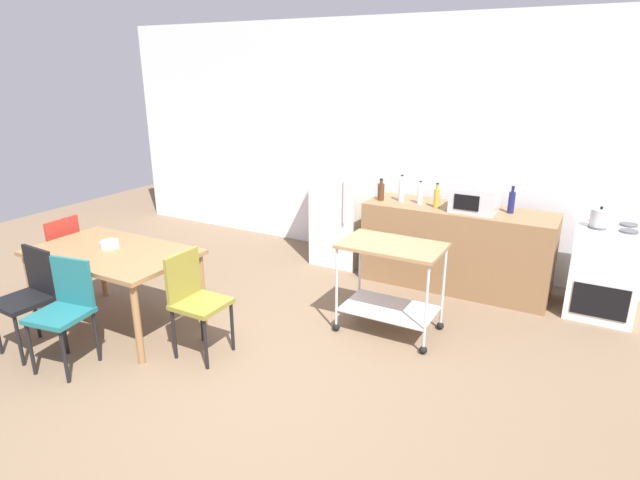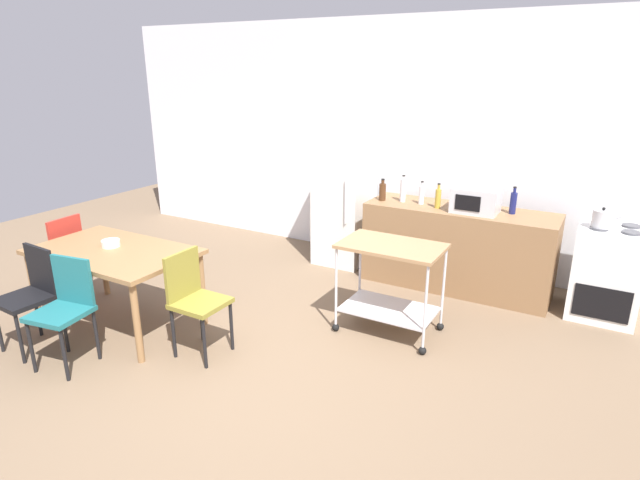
% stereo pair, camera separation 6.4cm
% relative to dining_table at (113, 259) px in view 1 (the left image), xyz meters
% --- Properties ---
extents(ground_plane, '(12.00, 12.00, 0.00)m').
position_rel_dining_table_xyz_m(ground_plane, '(1.61, -0.15, -0.67)').
color(ground_plane, brown).
extents(back_wall, '(8.40, 0.12, 2.90)m').
position_rel_dining_table_xyz_m(back_wall, '(1.61, 3.05, 0.78)').
color(back_wall, white).
rests_on(back_wall, ground_plane).
extents(kitchen_counter, '(2.00, 0.64, 0.90)m').
position_rel_dining_table_xyz_m(kitchen_counter, '(2.51, 2.45, -0.22)').
color(kitchen_counter, olive).
rests_on(kitchen_counter, ground_plane).
extents(dining_table, '(1.50, 0.90, 0.75)m').
position_rel_dining_table_xyz_m(dining_table, '(0.00, 0.00, 0.00)').
color(dining_table, olive).
rests_on(dining_table, ground_plane).
extents(chair_red, '(0.42, 0.42, 0.89)m').
position_rel_dining_table_xyz_m(chair_red, '(-0.99, 0.13, -0.15)').
color(chair_red, '#B72D23').
rests_on(chair_red, ground_plane).
extents(chair_black, '(0.42, 0.42, 0.89)m').
position_rel_dining_table_xyz_m(chair_black, '(-0.29, -0.64, -0.15)').
color(chair_black, black).
rests_on(chair_black, ground_plane).
extents(chair_olive, '(0.40, 0.40, 0.89)m').
position_rel_dining_table_xyz_m(chair_olive, '(0.99, -0.02, -0.15)').
color(chair_olive, olive).
rests_on(chair_olive, ground_plane).
extents(chair_teal, '(0.46, 0.46, 0.89)m').
position_rel_dining_table_xyz_m(chair_teal, '(0.20, -0.66, -0.15)').
color(chair_teal, '#1E666B').
rests_on(chair_teal, ground_plane).
extents(stove_oven, '(0.60, 0.61, 0.92)m').
position_rel_dining_table_xyz_m(stove_oven, '(3.96, 2.47, -0.22)').
color(stove_oven, white).
rests_on(stove_oven, ground_plane).
extents(refrigerator, '(0.60, 0.63, 1.55)m').
position_rel_dining_table_xyz_m(refrigerator, '(1.06, 2.55, 0.10)').
color(refrigerator, white).
rests_on(refrigerator, ground_plane).
extents(kitchen_cart, '(0.91, 0.57, 0.85)m').
position_rel_dining_table_xyz_m(kitchen_cart, '(2.27, 1.13, -0.10)').
color(kitchen_cart, '#A37A51').
rests_on(kitchen_cart, ground_plane).
extents(bottle_wine, '(0.08, 0.08, 0.25)m').
position_rel_dining_table_xyz_m(bottle_wine, '(1.64, 2.36, 0.33)').
color(bottle_wine, '#4C2D19').
rests_on(bottle_wine, kitchen_counter).
extents(bottle_sparkling_water, '(0.06, 0.06, 0.30)m').
position_rel_dining_table_xyz_m(bottle_sparkling_water, '(1.86, 2.43, 0.36)').
color(bottle_sparkling_water, silver).
rests_on(bottle_sparkling_water, kitchen_counter).
extents(bottle_olive_oil, '(0.06, 0.06, 0.26)m').
position_rel_dining_table_xyz_m(bottle_olive_oil, '(2.08, 2.42, 0.34)').
color(bottle_olive_oil, silver).
rests_on(bottle_olive_oil, kitchen_counter).
extents(bottle_hot_sauce, '(0.06, 0.06, 0.27)m').
position_rel_dining_table_xyz_m(bottle_hot_sauce, '(2.29, 2.35, 0.34)').
color(bottle_hot_sauce, gold).
rests_on(bottle_hot_sauce, kitchen_counter).
extents(microwave, '(0.46, 0.35, 0.26)m').
position_rel_dining_table_xyz_m(microwave, '(2.68, 2.38, 0.36)').
color(microwave, silver).
rests_on(microwave, kitchen_counter).
extents(bottle_sesame_oil, '(0.07, 0.07, 0.28)m').
position_rel_dining_table_xyz_m(bottle_sesame_oil, '(3.03, 2.51, 0.35)').
color(bottle_sesame_oil, navy).
rests_on(bottle_sesame_oil, kitchen_counter).
extents(fruit_bowl, '(0.16, 0.16, 0.06)m').
position_rel_dining_table_xyz_m(fruit_bowl, '(-0.08, 0.05, 0.11)').
color(fruit_bowl, white).
rests_on(fruit_bowl, dining_table).
extents(kettle, '(0.24, 0.17, 0.19)m').
position_rel_dining_table_xyz_m(kettle, '(3.85, 2.37, 0.33)').
color(kettle, silver).
rests_on(kettle, stove_oven).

